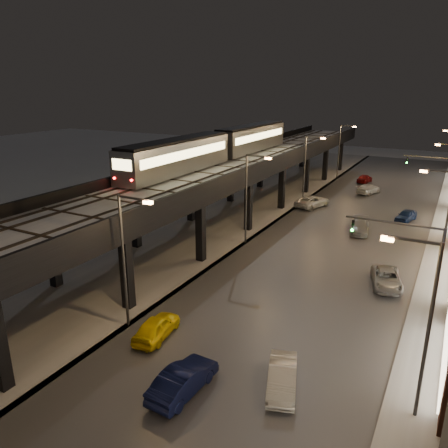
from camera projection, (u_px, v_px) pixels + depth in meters
The scene contains 25 objects.
road_surface at pixel (336, 244), 43.81m from camera, with size 17.00×120.00×0.06m, color #46474D.
sidewalk_right at pixel (447, 262), 39.28m from camera, with size 4.00×120.00×0.14m, color #9FA1A8.
under_viaduct_pavement at pixel (219, 225), 49.90m from camera, with size 11.00×120.00×0.06m, color #9FA1A8.
elevated_viaduct at pixel (204, 182), 45.55m from camera, with size 9.00×100.00×6.30m.
viaduct_trackbed at pixel (204, 175), 45.43m from camera, with size 8.40×100.00×0.32m.
viaduct_parapet_streetside at pixel (242, 174), 43.34m from camera, with size 0.30×100.00×1.10m, color black.
viaduct_parapet_far at pixel (170, 167), 47.27m from camera, with size 0.30×100.00×1.10m, color black.
streetlight_left_1 at pixel (126, 253), 27.35m from camera, with size 2.57×0.28×9.00m.
streetlight_right_1 at pixel (423, 320), 19.61m from camera, with size 2.56×0.28×9.00m.
streetlight_left_2 at pixel (249, 193), 42.45m from camera, with size 2.57×0.28×9.00m.
streetlight_right_2 at pixel (444, 218), 34.70m from camera, with size 2.56×0.28×9.00m.
streetlight_left_3 at pixel (307, 165), 57.54m from camera, with size 2.57×0.28×9.00m.
streetlight_left_4 at pixel (341, 148), 72.63m from camera, with size 2.57×0.28×9.00m.
traffic_light_rig_a at pixel (419, 263), 27.78m from camera, with size 6.10×0.34×7.00m.
traffic_light_rig_b at pixel (444, 178), 52.93m from camera, with size 6.10×0.34×7.00m.
subway_train at pixel (220, 145), 52.57m from camera, with size 2.88×35.32×3.44m.
car_taxi at pixel (157, 328), 27.51m from camera, with size 1.63×4.06×1.38m, color yellow.
car_near_white at pixel (183, 381), 22.51m from camera, with size 1.58×4.53×1.49m, color #0B1034.
car_mid_silver at pixel (312, 202), 56.93m from camera, with size 2.49×5.39×1.50m, color silver.
car_mid_dark at pixel (368, 189), 63.89m from camera, with size 1.97×4.84×1.40m, color silver.
car_far_white at pixel (365, 179), 71.00m from camera, with size 1.62×4.03×1.37m, color #6D0909.
car_onc_silver at pixel (282, 378), 22.81m from camera, with size 1.44×4.12×1.36m, color silver.
car_onc_dark at pixel (386, 279), 34.49m from camera, with size 2.15×4.66×1.30m, color #9A9CA3.
car_onc_white at pixel (360, 227), 47.09m from camera, with size 1.91×4.70×1.36m, color gray.
car_onc_red at pixel (406, 216), 51.09m from camera, with size 1.52×3.78×1.29m, color #10214F.
Camera 1 is at (17.06, -6.54, 15.33)m, focal length 35.00 mm.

